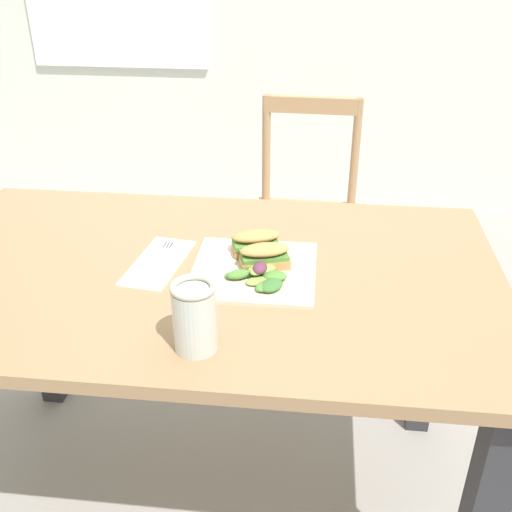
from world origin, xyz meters
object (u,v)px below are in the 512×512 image
plate_lunch (254,270)px  fork_on_napkin (161,257)px  sandwich_half_front (265,256)px  sandwich_half_back (256,242)px  mason_jar_iced_tea (195,320)px  chair_wooden_far (305,217)px  dining_table (206,314)px

plate_lunch → fork_on_napkin: size_ratio=1.49×
fork_on_napkin → sandwich_half_front: bearing=-5.3°
sandwich_half_back → mason_jar_iced_tea: 0.36m
chair_wooden_far → sandwich_half_back: chair_wooden_far is taller
sandwich_half_back → dining_table: bearing=-148.1°
sandwich_half_front → mason_jar_iced_tea: 0.31m
plate_lunch → sandwich_half_front: sandwich_half_front is taller
sandwich_half_back → mason_jar_iced_tea: (-0.07, -0.35, 0.02)m
chair_wooden_far → fork_on_napkin: chair_wooden_far is taller
chair_wooden_far → mason_jar_iced_tea: (-0.17, -1.20, 0.35)m
dining_table → fork_on_napkin: fork_on_napkin is taller
dining_table → plate_lunch: plate_lunch is taller
fork_on_napkin → plate_lunch: bearing=-8.8°
sandwich_half_front → fork_on_napkin: bearing=174.7°
sandwich_half_front → plate_lunch: bearing=-152.8°
chair_wooden_far → sandwich_half_front: size_ratio=7.11×
dining_table → sandwich_half_back: (0.11, 0.07, 0.16)m
sandwich_half_back → fork_on_napkin: 0.23m
fork_on_napkin → mason_jar_iced_tea: size_ratio=1.35×
plate_lunch → sandwich_half_front: (0.02, 0.01, 0.03)m
dining_table → fork_on_napkin: size_ratio=7.29×
plate_lunch → fork_on_napkin: bearing=171.2°
fork_on_napkin → mason_jar_iced_tea: (0.15, -0.32, 0.06)m
plate_lunch → mason_jar_iced_tea: (-0.08, -0.28, 0.06)m
mason_jar_iced_tea → plate_lunch: bearing=74.9°
dining_table → mason_jar_iced_tea: (0.04, -0.28, 0.19)m
fork_on_napkin → mason_jar_iced_tea: bearing=-64.9°
plate_lunch → mason_jar_iced_tea: mason_jar_iced_tea is taller
sandwich_half_back → fork_on_napkin: bearing=-170.0°
chair_wooden_far → plate_lunch: chair_wooden_far is taller
dining_table → plate_lunch: bearing=-1.4°
sandwich_half_front → sandwich_half_back: (-0.03, 0.06, 0.00)m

